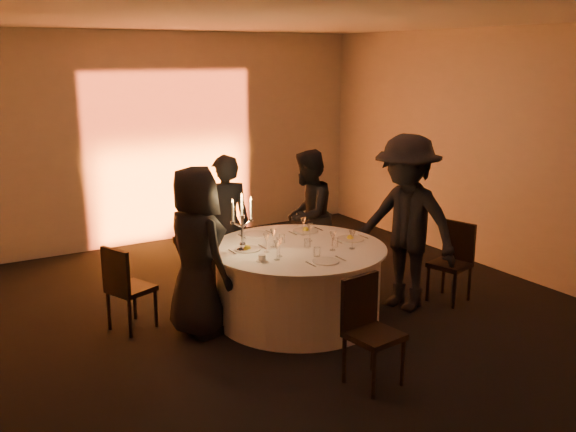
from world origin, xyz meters
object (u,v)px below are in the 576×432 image
guest_left (197,252)px  guest_right (406,223)px  chair_left (125,284)px  chair_right (453,257)px  coffee_cup (262,258)px  guest_back_left (225,224)px  banquet_table (298,283)px  chair_back_left (219,242)px  guest_back_right (308,215)px  chair_back_right (311,232)px  chair_front (368,324)px  candelabra (242,231)px

guest_left → guest_right: (2.17, -0.52, 0.11)m
chair_left → chair_right: bearing=-128.9°
coffee_cup → guest_back_left: bearing=79.4°
banquet_table → chair_left: (-1.62, 0.60, 0.10)m
chair_back_left → guest_back_right: 1.11m
guest_back_right → guest_right: size_ratio=0.84×
banquet_table → chair_back_right: chair_back_right is taller
chair_left → chair_front: chair_front is taller
banquet_table → chair_left: size_ratio=2.08×
chair_back_left → guest_back_left: size_ratio=0.54×
chair_left → candelabra: 1.26m
chair_back_left → chair_right: (1.96, -1.91, 0.00)m
chair_front → coffee_cup: (-0.33, 1.20, 0.29)m
guest_left → guest_right: size_ratio=0.89×
banquet_table → guest_back_right: guest_back_right is taller
chair_back_right → coffee_cup: chair_back_right is taller
guest_back_right → coffee_cup: (-1.29, -1.21, 0.01)m
chair_back_left → chair_back_right: (1.14, -0.27, 0.02)m
guest_left → guest_right: 2.23m
guest_left → guest_back_left: bearing=-49.9°
chair_left → guest_right: 2.95m
banquet_table → chair_back_left: 1.49m
candelabra → coffee_cup: bearing=-89.2°
chair_front → chair_back_right: bearing=58.8°
chair_left → chair_back_right: chair_back_right is taller
guest_back_right → chair_front: bearing=31.3°
chair_left → guest_back_right: guest_back_right is taller
candelabra → guest_back_left: bearing=74.8°
chair_right → candelabra: size_ratio=1.48×
guest_back_left → chair_left: bearing=35.5°
chair_back_left → guest_right: guest_right is taller
guest_left → guest_back_right: (1.77, 0.79, -0.04)m
chair_front → candelabra: 1.70m
banquet_table → chair_back_left: chair_back_left is taller
chair_back_left → candelabra: (-0.34, -1.30, 0.49)m
chair_back_left → chair_front: chair_front is taller
guest_back_right → candelabra: 1.54m
candelabra → banquet_table: bearing=-16.9°
chair_back_right → chair_front: size_ratio=0.99×
guest_back_right → guest_right: 1.38m
guest_left → chair_right: bearing=-113.5°
chair_back_left → guest_back_right: guest_back_right is taller
chair_back_left → chair_front: size_ratio=0.96×
chair_back_left → guest_left: guest_left is taller
chair_back_right → guest_back_left: guest_back_left is taller
chair_back_right → chair_back_left: bearing=-48.6°
candelabra → chair_left: bearing=158.1°
banquet_table → guest_left: guest_left is taller
guest_left → guest_right: bearing=-114.3°
banquet_table → chair_back_right: 1.53m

